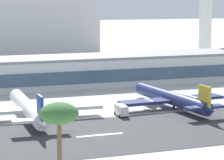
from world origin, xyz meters
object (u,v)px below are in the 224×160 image
Objects in this scene: terminal_building at (62,71)px; control_tower at (206,6)px; airliner_gold_tail_gate_2 at (174,99)px; palm_tree_1 at (59,116)px; airliner_navy_tail_gate_1 at (29,109)px; service_box_truck_1 at (121,110)px.

terminal_building is 98.34m from control_tower.
airliner_gold_tail_gate_2 is 2.67× the size of palm_tree_1.
terminal_building reaches higher than airliner_gold_tail_gate_2.
terminal_building is at bearing 15.92° from airliner_gold_tail_gate_2.
control_tower is at bearing 53.88° from palm_tree_1.
palm_tree_1 is at bearing 174.56° from airliner_navy_tail_gate_1.
terminal_building is at bearing -21.79° from airliner_navy_tail_gate_1.
control_tower is 202.09m from palm_tree_1.
airliner_navy_tail_gate_1 is at bearing -113.82° from terminal_building.
service_box_truck_1 is (-84.34, -101.24, -27.75)m from control_tower.
service_box_truck_1 is 0.36× the size of palm_tree_1.
airliner_navy_tail_gate_1 is at bearing 82.53° from palm_tree_1.
control_tower is 2.93× the size of palm_tree_1.
terminal_building is 13.03× the size of palm_tree_1.
control_tower reaches higher than palm_tree_1.
terminal_building is 58.67m from airliner_gold_tail_gate_2.
control_tower reaches higher than terminal_building.
service_box_truck_1 is at bearing 60.75° from palm_tree_1.
service_box_truck_1 is (-18.72, -4.38, -1.24)m from airliner_gold_tail_gate_2.
terminal_building is 59.57m from service_box_truck_1.
control_tower reaches higher than service_box_truck_1.
airliner_gold_tail_gate_2 is 19.27m from service_box_truck_1.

